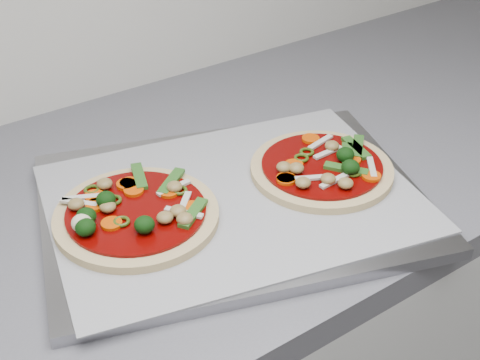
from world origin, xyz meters
TOP-DOWN VIEW (x-y plane):
  - baking_tray at (0.71, 1.22)m, footprint 0.56×0.48m
  - parchment at (0.71, 1.22)m, footprint 0.52×0.43m
  - pizza_left at (0.58, 1.25)m, footprint 0.23×0.23m
  - pizza_right at (0.84, 1.19)m, footprint 0.25×0.25m

SIDE VIEW (x-z plane):
  - baking_tray at x=0.71m, z-range 0.90..0.92m
  - parchment at x=0.71m, z-range 0.92..0.92m
  - pizza_right at x=0.84m, z-range 0.91..0.94m
  - pizza_left at x=0.58m, z-range 0.91..0.94m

